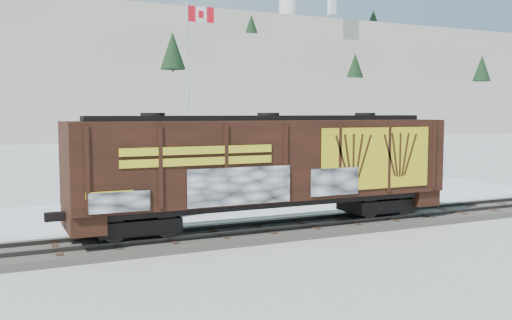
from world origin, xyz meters
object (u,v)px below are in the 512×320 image
flagpole (189,121)px  car_white (236,190)px  hopper_railcar (268,164)px  car_silver (175,198)px  car_dark (315,184)px

flagpole → car_white: size_ratio=2.94×
hopper_railcar → car_white: 8.82m
car_silver → car_white: 4.92m
hopper_railcar → car_silver: (-2.16, 5.84, -2.06)m
hopper_railcar → car_silver: bearing=110.3°
flagpole → car_dark: bearing=-46.4°
hopper_railcar → car_silver: hopper_railcar is taller
hopper_railcar → car_dark: hopper_railcar is taller
hopper_railcar → flagpole: (1.48, 14.34, 1.56)m
hopper_railcar → car_dark: (7.26, 8.27, -2.14)m
car_dark → hopper_railcar: bearing=160.5°
flagpole → car_white: flagpole is taller
flagpole → car_silver: bearing=-113.2°
car_silver → car_white: size_ratio=1.16×
flagpole → car_white: 7.16m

